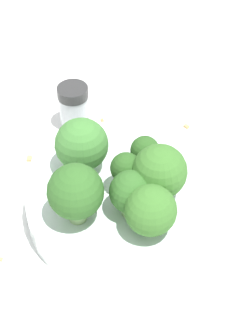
# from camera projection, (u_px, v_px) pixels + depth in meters

# --- Properties ---
(ground_plane) EXTENTS (3.00, 3.00, 0.00)m
(ground_plane) POSITION_uv_depth(u_px,v_px,m) (126.00, 212.00, 0.63)
(ground_plane) COLOR white
(bowl) EXTENTS (0.22, 0.22, 0.04)m
(bowl) POSITION_uv_depth(u_px,v_px,m) (126.00, 202.00, 0.62)
(bowl) COLOR silver
(bowl) RESTS_ON ground_plane
(broccoli_floret_0) EXTENTS (0.06, 0.06, 0.07)m
(broccoli_floret_0) POSITION_uv_depth(u_px,v_px,m) (76.00, 193.00, 0.55)
(broccoli_floret_0) COLOR #8EB770
(broccoli_floret_0) RESTS_ON bowl
(broccoli_floret_1) EXTENTS (0.03, 0.03, 0.05)m
(broccoli_floret_1) POSITION_uv_depth(u_px,v_px,m) (126.00, 171.00, 0.59)
(broccoli_floret_1) COLOR #7A9E5B
(broccoli_floret_1) RESTS_ON bowl
(broccoli_floret_2) EXTENTS (0.05, 0.05, 0.05)m
(broccoli_floret_2) POSITION_uv_depth(u_px,v_px,m) (135.00, 193.00, 0.57)
(broccoli_floret_2) COLOR #84AD66
(broccoli_floret_2) RESTS_ON bowl
(broccoli_floret_3) EXTENTS (0.06, 0.06, 0.07)m
(broccoli_floret_3) POSITION_uv_depth(u_px,v_px,m) (160.00, 172.00, 0.57)
(broccoli_floret_3) COLOR #8EB770
(broccoli_floret_3) RESTS_ON bowl
(broccoli_floret_4) EXTENTS (0.06, 0.06, 0.07)m
(broccoli_floret_4) POSITION_uv_depth(u_px,v_px,m) (82.00, 145.00, 0.61)
(broccoli_floret_4) COLOR #7A9E5B
(broccoli_floret_4) RESTS_ON bowl
(broccoli_floret_5) EXTENTS (0.03, 0.03, 0.05)m
(broccoli_floret_5) POSITION_uv_depth(u_px,v_px,m) (145.00, 153.00, 0.61)
(broccoli_floret_5) COLOR #84AD66
(broccoli_floret_5) RESTS_ON bowl
(broccoli_floret_6) EXTENTS (0.05, 0.05, 0.06)m
(broccoli_floret_6) POSITION_uv_depth(u_px,v_px,m) (151.00, 211.00, 0.55)
(broccoli_floret_6) COLOR #8EB770
(broccoli_floret_6) RESTS_ON bowl
(pepper_shaker) EXTENTS (0.04, 0.04, 0.06)m
(pepper_shaker) POSITION_uv_depth(u_px,v_px,m) (74.00, 107.00, 0.72)
(pepper_shaker) COLOR #B2B7BC
(pepper_shaker) RESTS_ON ground_plane
(almond_crumb_0) EXTENTS (0.01, 0.01, 0.01)m
(almond_crumb_0) POSITION_uv_depth(u_px,v_px,m) (29.00, 157.00, 0.69)
(almond_crumb_0) COLOR tan
(almond_crumb_0) RESTS_ON ground_plane
(almond_crumb_2) EXTENTS (0.01, 0.00, 0.01)m
(almond_crumb_2) POSITION_uv_depth(u_px,v_px,m) (102.00, 119.00, 0.75)
(almond_crumb_2) COLOR #AD7F4C
(almond_crumb_2) RESTS_ON ground_plane
(almond_crumb_3) EXTENTS (0.01, 0.01, 0.01)m
(almond_crumb_3) POSITION_uv_depth(u_px,v_px,m) (0.00, 258.00, 0.59)
(almond_crumb_3) COLOR tan
(almond_crumb_3) RESTS_ON ground_plane
(almond_crumb_4) EXTENTS (0.01, 0.01, 0.01)m
(almond_crumb_4) POSITION_uv_depth(u_px,v_px,m) (187.00, 125.00, 0.74)
(almond_crumb_4) COLOR tan
(almond_crumb_4) RESTS_ON ground_plane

